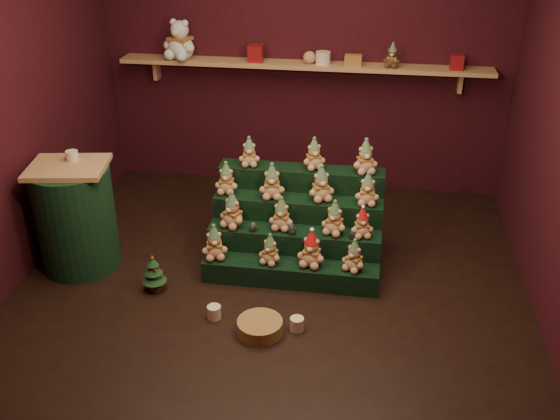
% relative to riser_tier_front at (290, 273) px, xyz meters
% --- Properties ---
extents(ground, '(4.00, 4.00, 0.00)m').
position_rel_riser_tier_front_xyz_m(ground, '(-0.14, -0.07, -0.09)').
color(ground, black).
rests_on(ground, ground).
extents(back_wall, '(4.00, 0.10, 2.80)m').
position_rel_riser_tier_front_xyz_m(back_wall, '(-0.14, 1.98, 1.31)').
color(back_wall, black).
rests_on(back_wall, ground).
extents(front_wall, '(4.00, 0.10, 2.80)m').
position_rel_riser_tier_front_xyz_m(front_wall, '(-0.14, -2.12, 1.31)').
color(front_wall, black).
rests_on(front_wall, ground).
extents(back_shelf, '(3.60, 0.26, 0.24)m').
position_rel_riser_tier_front_xyz_m(back_shelf, '(-0.14, 1.80, 1.20)').
color(back_shelf, tan).
rests_on(back_shelf, ground).
extents(riser_tier_front, '(1.40, 0.22, 0.18)m').
position_rel_riser_tier_front_xyz_m(riser_tier_front, '(0.00, 0.00, 0.00)').
color(riser_tier_front, black).
rests_on(riser_tier_front, ground).
extents(riser_tier_midfront, '(1.40, 0.22, 0.36)m').
position_rel_riser_tier_front_xyz_m(riser_tier_midfront, '(0.00, 0.22, 0.09)').
color(riser_tier_midfront, black).
rests_on(riser_tier_midfront, ground).
extents(riser_tier_midback, '(1.40, 0.22, 0.54)m').
position_rel_riser_tier_front_xyz_m(riser_tier_midback, '(0.00, 0.44, 0.18)').
color(riser_tier_midback, black).
rests_on(riser_tier_midback, ground).
extents(riser_tier_back, '(1.40, 0.22, 0.72)m').
position_rel_riser_tier_front_xyz_m(riser_tier_back, '(0.00, 0.66, 0.27)').
color(riser_tier_back, black).
rests_on(riser_tier_back, ground).
extents(teddy_0, '(0.25, 0.24, 0.29)m').
position_rel_riser_tier_front_xyz_m(teddy_0, '(-0.61, -0.00, 0.23)').
color(teddy_0, tan).
rests_on(teddy_0, riser_tier_front).
extents(teddy_1, '(0.22, 0.21, 0.25)m').
position_rel_riser_tier_front_xyz_m(teddy_1, '(-0.16, -0.01, 0.22)').
color(teddy_1, tan).
rests_on(teddy_1, riser_tier_front).
extents(teddy_2, '(0.25, 0.23, 0.30)m').
position_rel_riser_tier_front_xyz_m(teddy_2, '(0.17, 0.01, 0.24)').
color(teddy_2, tan).
rests_on(teddy_2, riser_tier_front).
extents(teddy_3, '(0.24, 0.24, 0.26)m').
position_rel_riser_tier_front_xyz_m(teddy_3, '(0.50, -0.01, 0.22)').
color(teddy_3, tan).
rests_on(teddy_3, riser_tier_front).
extents(teddy_4, '(0.28, 0.27, 0.30)m').
position_rel_riser_tier_front_xyz_m(teddy_4, '(-0.50, 0.21, 0.42)').
color(teddy_4, tan).
rests_on(teddy_4, riser_tier_midfront).
extents(teddy_5, '(0.21, 0.19, 0.27)m').
position_rel_riser_tier_front_xyz_m(teddy_5, '(-0.11, 0.24, 0.41)').
color(teddy_5, tan).
rests_on(teddy_5, riser_tier_midfront).
extents(teddy_6, '(0.25, 0.24, 0.28)m').
position_rel_riser_tier_front_xyz_m(teddy_6, '(0.32, 0.22, 0.41)').
color(teddy_6, tan).
rests_on(teddy_6, riser_tier_midfront).
extents(teddy_7, '(0.21, 0.20, 0.25)m').
position_rel_riser_tier_front_xyz_m(teddy_7, '(0.54, 0.21, 0.40)').
color(teddy_7, tan).
rests_on(teddy_7, riser_tier_midfront).
extents(teddy_8, '(0.20, 0.18, 0.27)m').
position_rel_riser_tier_front_xyz_m(teddy_8, '(-0.60, 0.46, 0.59)').
color(teddy_8, tan).
rests_on(teddy_8, riser_tier_midback).
extents(teddy_9, '(0.23, 0.21, 0.29)m').
position_rel_riser_tier_front_xyz_m(teddy_9, '(-0.21, 0.43, 0.60)').
color(teddy_9, tan).
rests_on(teddy_9, riser_tier_midback).
extents(teddy_10, '(0.27, 0.26, 0.30)m').
position_rel_riser_tier_front_xyz_m(teddy_10, '(0.19, 0.45, 0.60)').
color(teddy_10, tan).
rests_on(teddy_10, riser_tier_midback).
extents(teddy_11, '(0.20, 0.18, 0.27)m').
position_rel_riser_tier_front_xyz_m(teddy_11, '(0.56, 0.43, 0.59)').
color(teddy_11, tan).
rests_on(teddy_11, riser_tier_midback).
extents(teddy_12, '(0.20, 0.19, 0.25)m').
position_rel_riser_tier_front_xyz_m(teddy_12, '(-0.44, 0.65, 0.75)').
color(teddy_12, tan).
rests_on(teddy_12, riser_tier_back).
extents(teddy_13, '(0.24, 0.23, 0.27)m').
position_rel_riser_tier_front_xyz_m(teddy_13, '(0.10, 0.67, 0.76)').
color(teddy_13, tan).
rests_on(teddy_13, riser_tier_back).
extents(teddy_14, '(0.25, 0.24, 0.29)m').
position_rel_riser_tier_front_xyz_m(teddy_14, '(0.53, 0.65, 0.77)').
color(teddy_14, tan).
rests_on(teddy_14, riser_tier_back).
extents(snow_globe_a, '(0.06, 0.06, 0.08)m').
position_rel_riser_tier_front_xyz_m(snow_globe_a, '(-0.33, 0.16, 0.31)').
color(snow_globe_a, black).
rests_on(snow_globe_a, riser_tier_midfront).
extents(snow_globe_b, '(0.07, 0.07, 0.09)m').
position_rel_riser_tier_front_xyz_m(snow_globe_b, '(-0.01, 0.16, 0.32)').
color(snow_globe_b, black).
rests_on(snow_globe_b, riser_tier_midfront).
extents(snow_globe_c, '(0.06, 0.06, 0.08)m').
position_rel_riser_tier_front_xyz_m(snow_globe_c, '(0.47, 0.16, 0.31)').
color(snow_globe_c, black).
rests_on(snow_globe_c, riser_tier_midfront).
extents(side_table, '(0.66, 0.63, 0.91)m').
position_rel_riser_tier_front_xyz_m(side_table, '(-1.76, 0.01, 0.36)').
color(side_table, tan).
rests_on(side_table, ground).
extents(table_ornament, '(0.10, 0.10, 0.08)m').
position_rel_riser_tier_front_xyz_m(table_ornament, '(-1.76, 0.11, 0.85)').
color(table_ornament, beige).
rests_on(table_ornament, side_table).
extents(mini_christmas_tree, '(0.19, 0.19, 0.32)m').
position_rel_riser_tier_front_xyz_m(mini_christmas_tree, '(-1.03, -0.26, 0.07)').
color(mini_christmas_tree, '#442418').
rests_on(mini_christmas_tree, ground).
extents(mug_left, '(0.10, 0.10, 0.10)m').
position_rel_riser_tier_front_xyz_m(mug_left, '(-0.49, -0.54, -0.04)').
color(mug_left, beige).
rests_on(mug_left, ground).
extents(mug_right, '(0.10, 0.10, 0.10)m').
position_rel_riser_tier_front_xyz_m(mug_right, '(0.13, -0.58, -0.04)').
color(mug_right, beige).
rests_on(mug_right, ground).
extents(wicker_basket, '(0.34, 0.34, 0.10)m').
position_rel_riser_tier_front_xyz_m(wicker_basket, '(-0.12, -0.66, -0.04)').
color(wicker_basket, olive).
rests_on(wicker_basket, ground).
extents(white_bear, '(0.42, 0.40, 0.48)m').
position_rel_riser_tier_front_xyz_m(white_bear, '(-1.34, 1.77, 1.47)').
color(white_bear, silver).
rests_on(white_bear, back_shelf).
extents(brown_bear, '(0.18, 0.16, 0.22)m').
position_rel_riser_tier_front_xyz_m(brown_bear, '(0.70, 1.77, 1.34)').
color(brown_bear, '#4F2F1A').
rests_on(brown_bear, back_shelf).
extents(gift_tin_red_a, '(0.14, 0.14, 0.16)m').
position_rel_riser_tier_front_xyz_m(gift_tin_red_a, '(-0.59, 1.78, 1.31)').
color(gift_tin_red_a, maroon).
rests_on(gift_tin_red_a, back_shelf).
extents(gift_tin_cream, '(0.14, 0.14, 0.12)m').
position_rel_riser_tier_front_xyz_m(gift_tin_cream, '(0.06, 1.78, 1.29)').
color(gift_tin_cream, beige).
rests_on(gift_tin_cream, back_shelf).
extents(gift_tin_red_b, '(0.12, 0.12, 0.14)m').
position_rel_riser_tier_front_xyz_m(gift_tin_red_b, '(1.29, 1.78, 1.30)').
color(gift_tin_red_b, maroon).
rests_on(gift_tin_red_b, back_shelf).
extents(shelf_plush_ball, '(0.12, 0.12, 0.12)m').
position_rel_riser_tier_front_xyz_m(shelf_plush_ball, '(-0.07, 1.78, 1.29)').
color(shelf_plush_ball, tan).
rests_on(shelf_plush_ball, back_shelf).
extents(scarf_gift_box, '(0.16, 0.10, 0.10)m').
position_rel_riser_tier_front_xyz_m(scarf_gift_box, '(0.34, 1.78, 1.28)').
color(scarf_gift_box, '#C8561C').
rests_on(scarf_gift_box, back_shelf).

